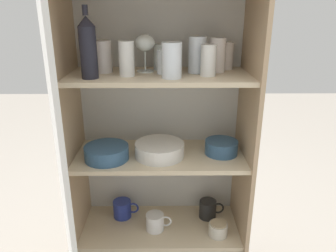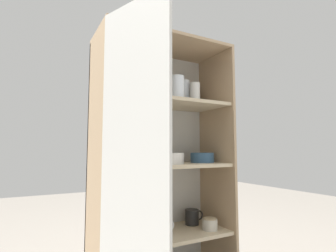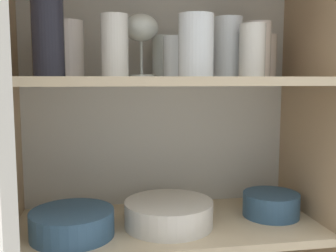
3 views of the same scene
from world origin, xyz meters
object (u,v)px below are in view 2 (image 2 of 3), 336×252
(plate_stack_white, at_px, (164,158))
(coffee_mug_primary, at_px, (192,217))
(wine_bottle, at_px, (125,71))
(mixing_bowl_large, at_px, (128,159))
(serving_bowl_small, at_px, (202,157))
(storage_jar, at_px, (210,224))

(plate_stack_white, xyz_separation_m, coffee_mug_primary, (0.25, 0.09, -0.38))
(coffee_mug_primary, bearing_deg, wine_bottle, -163.24)
(wine_bottle, bearing_deg, mixing_bowl_large, 46.46)
(mixing_bowl_large, relative_size, serving_bowl_small, 1.30)
(mixing_bowl_large, bearing_deg, wine_bottle, -133.54)
(serving_bowl_small, distance_m, coffee_mug_primary, 0.39)
(storage_jar, bearing_deg, plate_stack_white, 169.25)
(mixing_bowl_large, height_order, storage_jar, mixing_bowl_large)
(plate_stack_white, distance_m, storage_jar, 0.48)
(coffee_mug_primary, bearing_deg, serving_bowl_small, -61.06)
(wine_bottle, xyz_separation_m, plate_stack_white, (0.26, 0.06, -0.46))
(wine_bottle, bearing_deg, storage_jar, 1.24)
(wine_bottle, distance_m, serving_bowl_small, 0.72)
(serving_bowl_small, relative_size, storage_jar, 1.66)
(serving_bowl_small, height_order, coffee_mug_primary, serving_bowl_small)
(coffee_mug_primary, xyz_separation_m, storage_jar, (0.03, -0.14, -0.01))
(wine_bottle, relative_size, coffee_mug_primary, 2.13)
(plate_stack_white, bearing_deg, serving_bowl_small, 4.94)
(plate_stack_white, xyz_separation_m, storage_jar, (0.28, -0.05, -0.39))
(wine_bottle, relative_size, serving_bowl_small, 1.83)
(serving_bowl_small, xyz_separation_m, storage_jar, (-0.01, -0.08, -0.39))
(serving_bowl_small, bearing_deg, plate_stack_white, -175.06)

